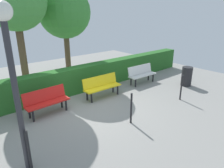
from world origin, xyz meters
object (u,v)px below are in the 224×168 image
bench_red (47,100)px  bench_yellow (102,85)px  bench_white (141,73)px  tree_mid (15,0)px  lamp_post (10,60)px  tree_near (65,13)px  trash_bin (187,76)px

bench_red → bench_yellow: bearing=176.5°
bench_white → bench_yellow: size_ratio=0.94×
bench_yellow → tree_mid: size_ratio=0.33×
bench_yellow → bench_red: same height
bench_white → lamp_post: (6.21, 2.22, 1.98)m
tree_near → lamp_post: bearing=52.9°
bench_yellow → trash_bin: (-3.83, 1.50, -0.04)m
bench_red → trash_bin: bearing=163.6°
bench_yellow → trash_bin: trash_bin is taller
tree_near → lamp_post: tree_near is taller
bench_white → bench_red: (4.78, 0.05, -0.00)m
bench_white → lamp_post: bearing=21.2°
bench_white → bench_yellow: 2.49m
lamp_post → tree_mid: bearing=-109.2°
bench_red → tree_mid: (-0.19, -2.47, 3.22)m
tree_near → tree_mid: tree_mid is taller
tree_mid → bench_white: bearing=152.1°
bench_yellow → bench_white: bearing=-176.7°
bench_yellow → lamp_post: 4.73m
bench_red → trash_bin: (-6.13, 1.55, -0.04)m
bench_red → trash_bin: 6.32m
tree_near → bench_white: bearing=126.1°
tree_mid → trash_bin: bearing=145.9°
bench_red → tree_mid: tree_mid is taller
bench_yellow → bench_red: bearing=-0.1°
bench_yellow → bench_red: (2.30, -0.05, -0.00)m
bench_red → tree_near: bearing=-131.9°
bench_white → bench_red: bearing=2.1°
trash_bin → tree_near: bearing=-52.4°
tree_mid → trash_bin: size_ratio=5.57×
bench_red → tree_near: (-2.56, -3.10, 2.75)m
bench_white → bench_red: same height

